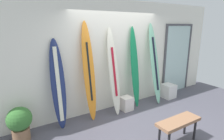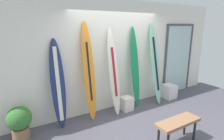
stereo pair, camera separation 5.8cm
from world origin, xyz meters
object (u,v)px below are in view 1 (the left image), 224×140
surfboard_navy (58,85)px  display_block_center (168,91)px  surfboard_sunset (89,72)px  surfboard_seafoam (155,64)px  surfboard_ivory (114,72)px  display_block_left (126,103)px  surfboard_emerald (135,67)px  glass_door (177,58)px  potted_plant (20,122)px  bench (178,123)px

surfboard_navy → display_block_center: surfboard_navy is taller
surfboard_sunset → surfboard_seafoam: (1.98, -0.07, -0.02)m
surfboard_ivory → display_block_left: bearing=-12.7°
surfboard_emerald → glass_door: glass_door is taller
surfboard_navy → display_block_left: 1.86m
surfboard_sunset → potted_plant: surfboard_sunset is taller
display_block_center → glass_door: size_ratio=0.19×
surfboard_navy → surfboard_seafoam: size_ratio=0.85×
surfboard_navy → surfboard_emerald: (2.04, -0.01, 0.14)m
surfboard_sunset → potted_plant: bearing=-175.9°
surfboard_emerald → potted_plant: surfboard_emerald is taller
surfboard_seafoam → potted_plant: bearing=-179.4°
surfboard_emerald → potted_plant: 2.93m
display_block_center → glass_door: bearing=25.2°
surfboard_seafoam → display_block_center: bearing=-4.5°
glass_door → bench: (-2.24, -1.93, -0.74)m
glass_door → bench: bearing=-139.3°
display_block_left → surfboard_ivory: bearing=167.3°
surfboard_ivory → display_block_center: surfboard_ivory is taller
display_block_center → potted_plant: bearing=179.8°
glass_door → potted_plant: glass_door is taller
display_block_left → glass_door: bearing=8.1°
display_block_center → bench: 2.27m
surfboard_seafoam → potted_plant: 3.57m
surfboard_ivory → surfboard_emerald: bearing=4.9°
surfboard_sunset → surfboard_seafoam: size_ratio=1.01×
surfboard_navy → surfboard_emerald: size_ratio=0.89×
surfboard_navy → display_block_center: bearing=-2.3°
potted_plant → surfboard_seafoam: bearing=0.6°
surfboard_ivory → surfboard_seafoam: 1.35m
potted_plant → surfboard_sunset: bearing=4.1°
surfboard_seafoam → potted_plant: size_ratio=3.34×
surfboard_sunset → glass_door: surfboard_sunset is taller
surfboard_navy → glass_door: bearing=2.6°
glass_door → potted_plant: 4.82m
display_block_left → potted_plant: size_ratio=0.53×
surfboard_emerald → glass_door: 1.92m
potted_plant → surfboard_emerald: bearing=2.3°
display_block_center → surfboard_navy: bearing=177.7°
surfboard_navy → glass_door: 3.96m
display_block_left → glass_door: (2.26, 0.32, 0.97)m
bench → glass_door: bearing=40.7°
potted_plant → bench: potted_plant is taller
surfboard_ivory → display_block_center: bearing=-1.9°
surfboard_sunset → potted_plant: size_ratio=3.39×
display_block_left → potted_plant: (-2.49, 0.03, 0.20)m
surfboard_navy → surfboard_sunset: bearing=-1.0°
surfboard_sunset → surfboard_navy: bearing=179.0°
display_block_left → potted_plant: potted_plant is taller
display_block_left → display_block_center: (1.60, 0.01, 0.03)m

